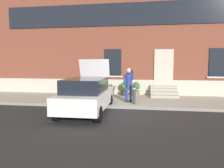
% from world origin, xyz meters
% --- Properties ---
extents(ground_plane, '(80.00, 80.00, 0.00)m').
position_xyz_m(ground_plane, '(0.00, 0.00, 0.00)').
color(ground_plane, '#232326').
extents(sidewalk, '(24.00, 3.60, 0.15)m').
position_xyz_m(sidewalk, '(0.00, 2.80, 0.07)').
color(sidewalk, '#99968E').
rests_on(sidewalk, ground).
extents(curb_edge, '(24.00, 0.12, 0.15)m').
position_xyz_m(curb_edge, '(0.00, 0.94, 0.07)').
color(curb_edge, gray).
rests_on(curb_edge, ground).
extents(building_facade, '(24.00, 1.52, 7.50)m').
position_xyz_m(building_facade, '(0.00, 5.29, 3.73)').
color(building_facade, brown).
rests_on(building_facade, ground).
extents(entrance_stoop, '(1.59, 1.28, 0.64)m').
position_xyz_m(entrance_stoop, '(1.95, 4.12, 0.39)').
color(entrance_stoop, '#9E998E').
rests_on(entrance_stoop, sidewalk).
extents(hatchback_car_white, '(1.84, 4.09, 2.34)m').
position_xyz_m(hatchback_car_white, '(-1.67, -0.12, 0.80)').
color(hatchback_car_white, white).
rests_on(hatchback_car_white, ground).
extents(bollard_near_person, '(0.15, 0.15, 1.04)m').
position_xyz_m(bollard_near_person, '(0.29, 1.35, 0.71)').
color(bollard_near_person, '#333338').
rests_on(bollard_near_person, sidewalk).
extents(bollard_far_left, '(0.15, 0.15, 1.04)m').
position_xyz_m(bollard_far_left, '(-3.17, 1.35, 0.71)').
color(bollard_far_left, '#333338').
rests_on(bollard_far_left, sidewalk).
extents(person_on_phone, '(0.51, 0.49, 1.75)m').
position_xyz_m(person_on_phone, '(-0.01, 1.83, 1.15)').
color(person_on_phone, navy).
rests_on(person_on_phone, sidewalk).
extents(planter_terracotta, '(0.44, 0.44, 0.86)m').
position_xyz_m(planter_terracotta, '(-4.47, 4.05, 0.61)').
color(planter_terracotta, '#B25B38').
rests_on(planter_terracotta, sidewalk).
extents(planter_cream, '(0.44, 0.44, 0.86)m').
position_xyz_m(planter_cream, '(-2.45, 4.20, 0.61)').
color(planter_cream, beige).
rests_on(planter_cream, sidewalk).
extents(planter_charcoal, '(0.44, 0.44, 0.86)m').
position_xyz_m(planter_charcoal, '(-0.43, 4.02, 0.61)').
color(planter_charcoal, '#2D2D30').
rests_on(planter_charcoal, sidewalk).
extents(planter_olive, '(0.44, 0.44, 0.86)m').
position_xyz_m(planter_olive, '(0.30, 3.95, 0.61)').
color(planter_olive, '#606B38').
rests_on(planter_olive, sidewalk).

